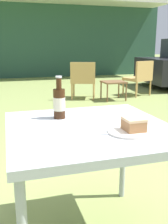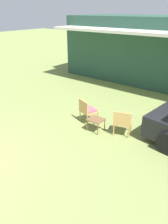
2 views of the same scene
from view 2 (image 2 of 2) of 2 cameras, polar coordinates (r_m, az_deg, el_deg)
The scene contains 4 objects.
cabin_building at distance 12.27m, azimuth 18.69°, elevation 15.34°, with size 8.97×5.19×3.15m.
wicker_chair_cushioned at distance 7.18m, azimuth 0.89°, elevation 0.64°, with size 0.64×0.61×0.79m.
wicker_chair_plain at distance 6.53m, azimuth 10.06°, elevation -2.42°, with size 0.63×0.60×0.79m.
garden_side_table at distance 6.70m, azimuth 3.13°, elevation -2.24°, with size 0.46×0.42×0.39m.
Camera 2 is at (5.13, -1.10, 3.44)m, focal length 35.00 mm.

